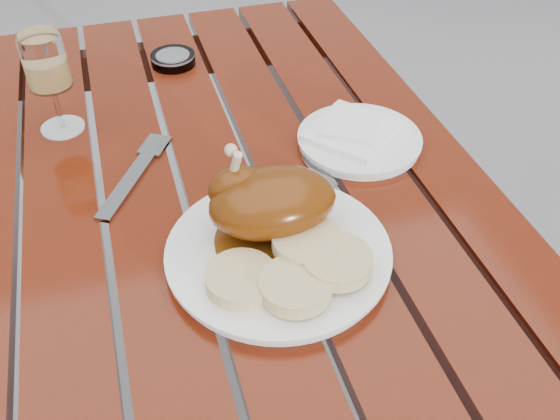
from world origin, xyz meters
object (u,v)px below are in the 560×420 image
object	(u,v)px
table	(230,329)
dinner_plate	(278,254)
ashtray	(173,59)
wine_glass	(51,84)
side_plate	(359,140)

from	to	relation	value
table	dinner_plate	world-z (taller)	dinner_plate
ashtray	dinner_plate	bearing A→B (deg)	-85.28
ashtray	wine_glass	bearing A→B (deg)	-141.53
table	side_plate	bearing A→B (deg)	3.77
dinner_plate	ashtray	bearing A→B (deg)	94.72
table	ashtray	bearing A→B (deg)	90.89
table	side_plate	size ratio (longest dim) A/B	5.95
table	dinner_plate	bearing A→B (deg)	-78.17
dinner_plate	ashtray	world-z (taller)	ashtray
table	dinner_plate	distance (m)	0.43
wine_glass	ashtray	size ratio (longest dim) A/B	1.96
dinner_plate	table	bearing A→B (deg)	101.83
wine_glass	ashtray	distance (m)	0.28
table	wine_glass	distance (m)	0.55
side_plate	dinner_plate	bearing A→B (deg)	-133.21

